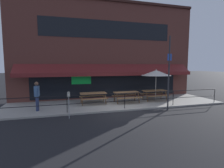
% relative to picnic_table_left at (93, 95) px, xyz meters
% --- Properties ---
extents(ground_plane, '(120.00, 120.00, 0.00)m').
position_rel_picnic_table_left_xyz_m(ground_plane, '(1.64, -2.15, -0.71)').
color(ground_plane, black).
extents(patio_deck, '(15.00, 4.00, 0.10)m').
position_rel_picnic_table_left_xyz_m(patio_deck, '(1.64, -0.15, -0.66)').
color(patio_deck, '#9E998E').
rests_on(patio_deck, ground).
extents(restaurant_building, '(15.00, 1.60, 7.92)m').
position_rel_picnic_table_left_xyz_m(restaurant_building, '(1.64, 2.08, 3.22)').
color(restaurant_building, brown).
rests_on(restaurant_building, ground).
extents(patio_railing, '(13.84, 0.04, 0.97)m').
position_rel_picnic_table_left_xyz_m(patio_railing, '(1.64, -1.85, 0.09)').
color(patio_railing, black).
rests_on(patio_railing, patio_deck).
extents(picnic_table_left, '(1.80, 1.42, 0.76)m').
position_rel_picnic_table_left_xyz_m(picnic_table_left, '(0.00, 0.00, 0.00)').
color(picnic_table_left, brown).
rests_on(picnic_table_left, patio_deck).
extents(picnic_table_centre, '(1.80, 1.42, 0.76)m').
position_rel_picnic_table_left_xyz_m(picnic_table_centre, '(2.35, -0.29, 0.00)').
color(picnic_table_centre, brown).
rests_on(picnic_table_centre, patio_deck).
extents(picnic_table_right, '(1.80, 1.42, 0.76)m').
position_rel_picnic_table_left_xyz_m(picnic_table_right, '(4.70, -0.09, 0.00)').
color(picnic_table_right, brown).
rests_on(picnic_table_right, patio_deck).
extents(patio_umbrella_right, '(2.14, 2.14, 2.38)m').
position_rel_picnic_table_left_xyz_m(patio_umbrella_right, '(4.70, -0.22, 1.47)').
color(patio_umbrella_right, '#B7B2A8').
rests_on(patio_umbrella_right, patio_deck).
extents(pedestrian_walking, '(0.27, 0.62, 1.71)m').
position_rel_picnic_table_left_xyz_m(pedestrian_walking, '(-3.47, -0.95, 0.35)').
color(pedestrian_walking, navy).
rests_on(pedestrian_walking, patio_deck).
extents(parking_meter_near, '(0.15, 0.16, 1.42)m').
position_rel_picnic_table_left_xyz_m(parking_meter_near, '(-1.73, -2.69, 0.44)').
color(parking_meter_near, gray).
rests_on(parking_meter_near, ground).
extents(street_sign_pole, '(0.28, 0.09, 4.50)m').
position_rel_picnic_table_left_xyz_m(street_sign_pole, '(4.19, -2.60, 1.60)').
color(street_sign_pole, '#2D2D33').
rests_on(street_sign_pole, ground).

